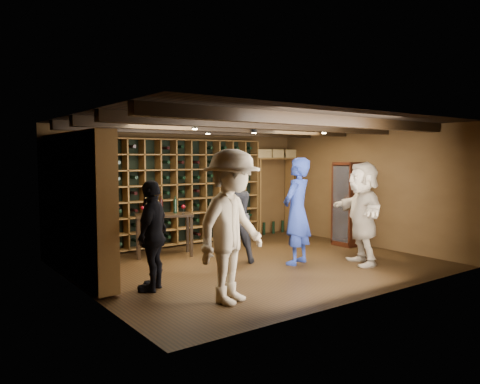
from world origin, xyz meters
TOP-DOWN VIEW (x-y plane):
  - ground at (0.00, 0.00)m, footprint 6.00×6.00m
  - room_shell at (0.00, 0.05)m, footprint 6.00×6.00m
  - wine_rack_back at (-0.52, 2.33)m, footprint 4.65×0.30m
  - wine_rack_left at (-2.83, 0.82)m, footprint 0.30×2.65m
  - crate_shelf at (2.41, 2.32)m, footprint 1.20×0.32m
  - display_cabinet at (2.71, 0.20)m, footprint 0.55×0.50m
  - man_blue_shirt at (0.61, -0.44)m, footprint 0.80×0.67m
  - man_grey_suit at (-0.28, 0.28)m, footprint 0.98×0.85m
  - guest_red_floral at (-2.22, 1.33)m, footprint 0.89×0.94m
  - guest_woman_black at (-2.16, -0.43)m, footprint 0.93×0.91m
  - guest_khaki at (-1.58, -1.57)m, footprint 1.47×1.15m
  - guest_beige at (1.55, -1.11)m, footprint 1.25×1.73m
  - tasting_table at (-0.98, 1.55)m, footprint 1.19×0.87m

SIDE VIEW (x-z plane):
  - ground at x=0.00m, z-range 0.00..0.00m
  - tasting_table at x=-0.98m, z-range 0.18..1.26m
  - guest_woman_black at x=-2.16m, z-range 0.00..1.57m
  - guest_red_floral at x=-2.22m, z-range 0.00..1.62m
  - display_cabinet at x=2.71m, z-range -0.02..1.73m
  - man_grey_suit at x=-0.28m, z-range 0.00..1.73m
  - guest_beige at x=1.55m, z-range 0.00..1.81m
  - man_blue_shirt at x=0.61m, z-range 0.00..1.88m
  - guest_khaki at x=-1.58m, z-range 0.00..1.99m
  - wine_rack_back at x=-0.52m, z-range 0.05..2.25m
  - wine_rack_left at x=-2.83m, z-range 0.05..2.25m
  - crate_shelf at x=2.41m, z-range 0.54..2.60m
  - room_shell at x=0.00m, z-range -0.58..5.42m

